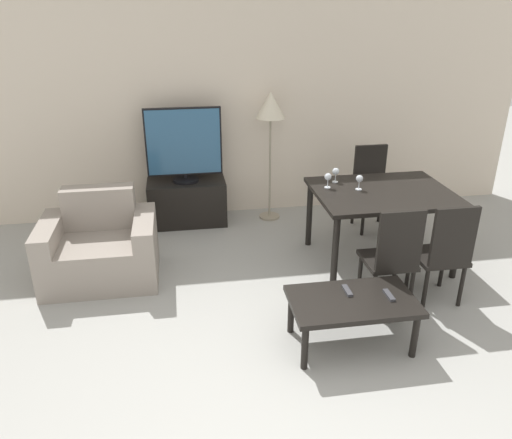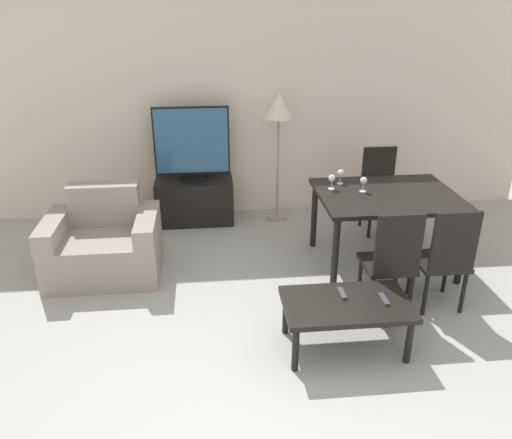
{
  "view_description": "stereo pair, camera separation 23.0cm",
  "coord_description": "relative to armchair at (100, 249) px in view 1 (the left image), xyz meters",
  "views": [
    {
      "loc": [
        -0.53,
        -2.12,
        2.39
      ],
      "look_at": [
        0.1,
        1.77,
        0.65
      ],
      "focal_mm": 35.0,
      "sensor_mm": 36.0,
      "label": 1
    },
    {
      "loc": [
        -0.3,
        -2.15,
        2.39
      ],
      "look_at": [
        0.1,
        1.77,
        0.65
      ],
      "focal_mm": 35.0,
      "sensor_mm": 36.0,
      "label": 2
    }
  ],
  "objects": [
    {
      "name": "ground_plane",
      "position": [
        1.29,
        -2.14,
        -0.29
      ],
      "size": [
        18.0,
        18.0,
        0.0
      ],
      "primitive_type": "plane",
      "color": "#9E9E99"
    },
    {
      "name": "tv_stand",
      "position": [
        0.83,
        1.13,
        -0.03
      ],
      "size": [
        0.88,
        0.45,
        0.51
      ],
      "color": "black",
      "rests_on": "ground_plane"
    },
    {
      "name": "wine_glass_left",
      "position": [
        2.28,
        0.21,
        0.55
      ],
      "size": [
        0.07,
        0.07,
        0.15
      ],
      "color": "silver",
      "rests_on": "dining_table"
    },
    {
      "name": "tv",
      "position": [
        0.83,
        1.13,
        0.64
      ],
      "size": [
        0.83,
        0.29,
        0.83
      ],
      "color": "black",
      "rests_on": "tv_stand"
    },
    {
      "name": "dining_table",
      "position": [
        2.65,
        -0.09,
        0.37
      ],
      "size": [
        1.29,
        1.0,
        0.74
      ],
      "color": "black",
      "rests_on": "ground_plane"
    },
    {
      "name": "remote_secondary",
      "position": [
        1.95,
        -1.23,
        0.12
      ],
      "size": [
        0.04,
        0.15,
        0.02
      ],
      "color": "#38383D",
      "rests_on": "coffee_table"
    },
    {
      "name": "coffee_table",
      "position": [
        1.96,
        -1.33,
        0.06
      ],
      "size": [
        0.92,
        0.54,
        0.4
      ],
      "color": "black",
      "rests_on": "ground_plane"
    },
    {
      "name": "armchair",
      "position": [
        0.0,
        0.0,
        0.0
      ],
      "size": [
        1.02,
        0.76,
        0.81
      ],
      "color": "gray",
      "rests_on": "ground_plane"
    },
    {
      "name": "dining_chair_near",
      "position": [
        2.43,
        -0.91,
        0.21
      ],
      "size": [
        0.4,
        0.4,
        0.92
      ],
      "color": "black",
      "rests_on": "ground_plane"
    },
    {
      "name": "wall_back",
      "position": [
        1.29,
        1.43,
        1.06
      ],
      "size": [
        7.18,
        0.06,
        2.7
      ],
      "color": "beige",
      "rests_on": "ground_plane"
    },
    {
      "name": "floor_lamp",
      "position": [
        1.8,
        1.12,
        0.98
      ],
      "size": [
        0.33,
        0.33,
        1.48
      ],
      "color": "gray",
      "rests_on": "ground_plane"
    },
    {
      "name": "wine_glass_center",
      "position": [
        2.44,
        -0.03,
        0.55
      ],
      "size": [
        0.07,
        0.07,
        0.15
      ],
      "color": "silver",
      "rests_on": "dining_table"
    },
    {
      "name": "dining_chair_far",
      "position": [
        2.88,
        0.72,
        0.21
      ],
      "size": [
        0.4,
        0.4,
        0.92
      ],
      "color": "black",
      "rests_on": "ground_plane"
    },
    {
      "name": "remote_primary",
      "position": [
        2.23,
        -1.34,
        0.12
      ],
      "size": [
        0.04,
        0.15,
        0.02
      ],
      "color": "#38383D",
      "rests_on": "coffee_table"
    },
    {
      "name": "dining_chair_near_right",
      "position": [
        2.88,
        -0.91,
        0.21
      ],
      "size": [
        0.4,
        0.4,
        0.92
      ],
      "color": "black",
      "rests_on": "ground_plane"
    },
    {
      "name": "wine_glass_right",
      "position": [
        2.16,
        0.07,
        0.55
      ],
      "size": [
        0.07,
        0.07,
        0.15
      ],
      "color": "silver",
      "rests_on": "dining_table"
    }
  ]
}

